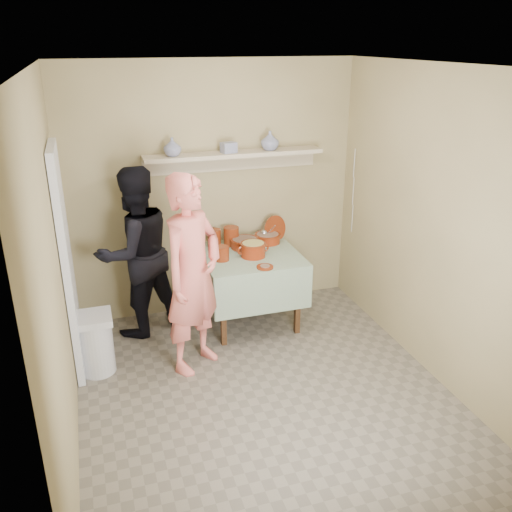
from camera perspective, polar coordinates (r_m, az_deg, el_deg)
name	(u,v)px	position (r m, az deg, el deg)	size (l,w,h in m)	color
ground	(266,396)	(4.66, 1.07, -14.48)	(3.50, 3.50, 0.00)	#706758
tile_panel	(67,264)	(4.84, -19.25, -0.77)	(0.06, 0.70, 2.00)	silver
plate_stack_a	(214,238)	(5.61, -4.41, 1.93)	(0.14, 0.14, 0.18)	maroon
plate_stack_b	(231,236)	(5.64, -2.62, 2.13)	(0.16, 0.16, 0.19)	maroon
bowl_stack	(222,253)	(5.25, -3.62, 0.28)	(0.14, 0.14, 0.14)	maroon
empty_bowl	(218,254)	(5.37, -4.06, 0.23)	(0.15, 0.15, 0.04)	maroon
propped_lid	(275,229)	(5.78, 2.03, 2.89)	(0.28, 0.28, 0.02)	maroon
vase_right	(270,141)	(5.54, 1.48, 12.05)	(0.18, 0.18, 0.19)	navy
vase_left	(172,147)	(5.30, -8.80, 11.28)	(0.17, 0.17, 0.18)	navy
ceramic_box	(229,148)	(5.41, -2.90, 11.33)	(0.14, 0.10, 0.10)	navy
person_cook	(193,275)	(4.67, -6.67, -1.98)	(0.65, 0.42, 1.77)	#ED7166
person_helper	(136,253)	(5.35, -12.53, 0.34)	(0.82, 0.64, 1.69)	black
room_shell	(268,211)	(3.92, 1.23, 4.78)	(3.04, 3.54, 2.62)	tan
serving_table	(250,264)	(5.48, -0.68, -0.89)	(0.97, 0.97, 0.76)	#4C2D16
cazuela_meat_a	(245,242)	(5.56, -1.21, 1.44)	(0.30, 0.30, 0.10)	#731602
cazuela_meat_b	(268,237)	(5.70, 1.23, 1.97)	(0.28, 0.28, 0.10)	#731602
ladle	(265,233)	(5.69, 0.92, 2.48)	(0.08, 0.26, 0.19)	silver
cazuela_rice	(253,248)	(5.33, -0.30, 0.81)	(0.33, 0.25, 0.14)	#731602
front_plate	(265,267)	(5.09, 0.95, -1.15)	(0.16, 0.16, 0.03)	maroon
wall_shelf	(233,156)	(5.50, -2.39, 10.47)	(1.80, 0.25, 0.21)	#BDAD8D
trash_bin	(96,343)	(5.01, -16.51, -8.82)	(0.32, 0.32, 0.56)	silver
electrical_cord	(353,191)	(5.90, 10.20, 6.71)	(0.01, 0.05, 0.90)	silver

